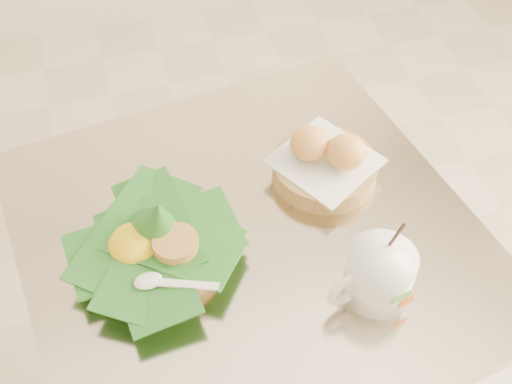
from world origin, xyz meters
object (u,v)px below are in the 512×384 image
object	(u,v)px
cafe_table	(250,305)
bread_basket	(325,162)
coffee_mug	(378,274)
rice_basket	(154,241)

from	to	relation	value
cafe_table	bread_basket	distance (m)	0.31
bread_basket	coffee_mug	distance (m)	0.24
coffee_mug	bread_basket	bearing A→B (deg)	87.67
rice_basket	bread_basket	xyz separation A→B (m)	(0.31, 0.09, -0.00)
cafe_table	coffee_mug	bearing A→B (deg)	-46.82
cafe_table	rice_basket	size ratio (longest dim) A/B	3.09
rice_basket	coffee_mug	xyz separation A→B (m)	(0.30, -0.15, 0.01)
cafe_table	coffee_mug	distance (m)	0.34
cafe_table	coffee_mug	size ratio (longest dim) A/B	4.67
rice_basket	coffee_mug	bearing A→B (deg)	-27.39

